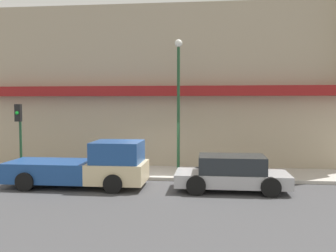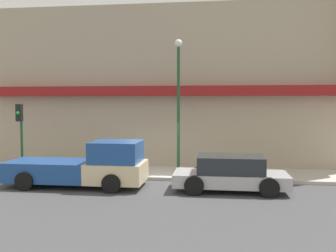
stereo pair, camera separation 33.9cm
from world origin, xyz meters
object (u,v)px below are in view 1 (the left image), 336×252
at_px(pickup_truck, 87,167).
at_px(parked_car, 232,173).
at_px(fire_hydrant, 103,167).
at_px(traffic_light, 19,125).
at_px(street_lamp, 178,91).

height_order(pickup_truck, parked_car, pickup_truck).
height_order(fire_hydrant, traffic_light, traffic_light).
distance_m(street_lamp, traffic_light, 7.56).
relative_size(pickup_truck, street_lamp, 0.91).
distance_m(pickup_truck, fire_hydrant, 2.08).
relative_size(fire_hydrant, street_lamp, 0.11).
height_order(parked_car, street_lamp, street_lamp).
distance_m(pickup_truck, parked_car, 5.85).
relative_size(parked_car, street_lamp, 0.71).
xyz_separation_m(pickup_truck, traffic_light, (-3.80, 1.77, 1.56)).
bearing_deg(traffic_light, street_lamp, 7.51).
xyz_separation_m(fire_hydrant, traffic_light, (-3.88, -0.27, 1.91)).
bearing_deg(fire_hydrant, parked_car, -19.54).
relative_size(pickup_truck, fire_hydrant, 8.59).
height_order(pickup_truck, fire_hydrant, pickup_truck).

